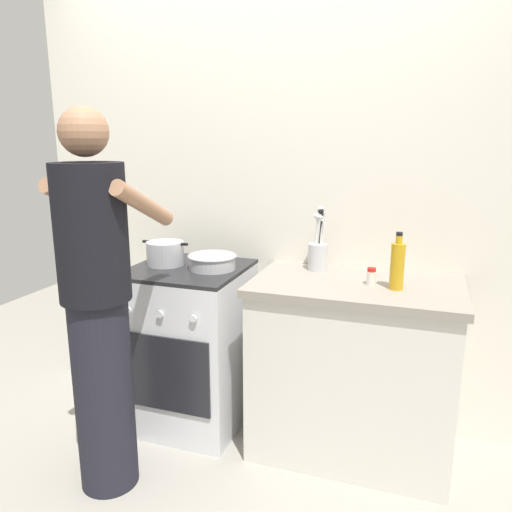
% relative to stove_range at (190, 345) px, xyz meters
% --- Properties ---
extents(ground, '(6.00, 6.00, 0.00)m').
position_rel_stove_range_xyz_m(ground, '(0.35, -0.15, -0.45)').
color(ground, gray).
extents(back_wall, '(3.20, 0.10, 2.50)m').
position_rel_stove_range_xyz_m(back_wall, '(0.55, 0.35, 0.80)').
color(back_wall, silver).
rests_on(back_wall, ground).
extents(countertop, '(1.00, 0.60, 0.90)m').
position_rel_stove_range_xyz_m(countertop, '(0.90, 0.00, 0.00)').
color(countertop, silver).
rests_on(countertop, ground).
extents(stove_range, '(0.60, 0.62, 0.90)m').
position_rel_stove_range_xyz_m(stove_range, '(0.00, 0.00, 0.00)').
color(stove_range, silver).
rests_on(stove_range, ground).
extents(pot, '(0.27, 0.20, 0.13)m').
position_rel_stove_range_xyz_m(pot, '(-0.14, 0.02, 0.51)').
color(pot, '#B2B2B7').
rests_on(pot, stove_range).
extents(mixing_bowl, '(0.26, 0.26, 0.08)m').
position_rel_stove_range_xyz_m(mixing_bowl, '(0.14, 0.01, 0.49)').
color(mixing_bowl, '#B7B7BC').
rests_on(mixing_bowl, stove_range).
extents(utensil_crock, '(0.10, 0.10, 0.33)m').
position_rel_stove_range_xyz_m(utensil_crock, '(0.67, 0.18, 0.55)').
color(utensil_crock, silver).
rests_on(utensil_crock, countertop).
extents(spice_bottle, '(0.04, 0.04, 0.08)m').
position_rel_stove_range_xyz_m(spice_bottle, '(0.97, -0.01, 0.49)').
color(spice_bottle, silver).
rests_on(spice_bottle, countertop).
extents(oil_bottle, '(0.06, 0.06, 0.27)m').
position_rel_stove_range_xyz_m(oil_bottle, '(1.09, -0.04, 0.56)').
color(oil_bottle, gold).
rests_on(oil_bottle, countertop).
extents(person, '(0.41, 0.50, 1.70)m').
position_rel_stove_range_xyz_m(person, '(-0.12, -0.61, 0.41)').
color(person, black).
rests_on(person, ground).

